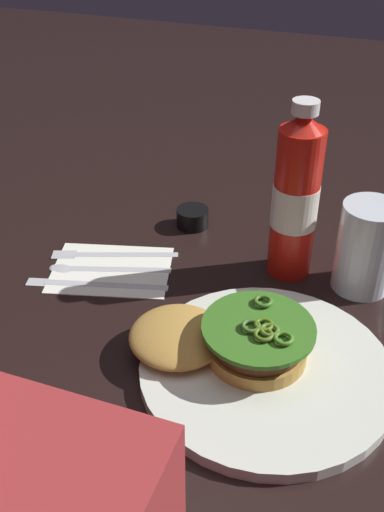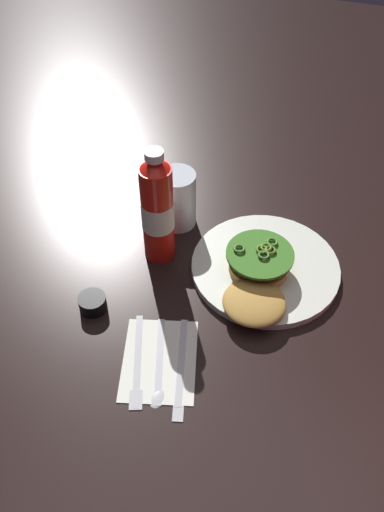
# 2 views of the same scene
# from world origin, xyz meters

# --- Properties ---
(ground_plane) EXTENTS (3.00, 3.00, 0.00)m
(ground_plane) POSITION_xyz_m (0.00, 0.00, 0.00)
(ground_plane) COLOR black
(dinner_plate) EXTENTS (0.30, 0.30, 0.02)m
(dinner_plate) POSITION_xyz_m (-0.10, 0.07, 0.01)
(dinner_plate) COLOR silver
(dinner_plate) RESTS_ON ground_plane
(burger_sandwich) EXTENTS (0.22, 0.14, 0.05)m
(burger_sandwich) POSITION_xyz_m (-0.05, 0.06, 0.04)
(burger_sandwich) COLOR #B78A3D
(burger_sandwich) RESTS_ON dinner_plate
(ketchup_bottle) EXTENTS (0.06, 0.06, 0.26)m
(ketchup_bottle) POSITION_xyz_m (-0.08, -0.15, 0.12)
(ketchup_bottle) COLOR red
(ketchup_bottle) RESTS_ON ground_plane
(water_glass) EXTENTS (0.08, 0.08, 0.13)m
(water_glass) POSITION_xyz_m (-0.18, -0.14, 0.06)
(water_glass) COLOR silver
(water_glass) RESTS_ON ground_plane
(condiment_cup) EXTENTS (0.05, 0.05, 0.03)m
(condiment_cup) POSITION_xyz_m (0.10, -0.22, 0.02)
(condiment_cup) COLOR black
(condiment_cup) RESTS_ON ground_plane
(napkin) EXTENTS (0.20, 0.17, 0.00)m
(napkin) POSITION_xyz_m (0.17, -0.06, 0.00)
(napkin) COLOR white
(napkin) RESTS_ON ground_plane
(fork_utensil) EXTENTS (0.19, 0.08, 0.00)m
(fork_utensil) POSITION_xyz_m (0.20, -0.09, 0.00)
(fork_utensil) COLOR silver
(fork_utensil) RESTS_ON napkin
(spoon_utensil) EXTENTS (0.18, 0.07, 0.00)m
(spoon_utensil) POSITION_xyz_m (0.20, -0.05, 0.00)
(spoon_utensil) COLOR silver
(spoon_utensil) RESTS_ON napkin
(butter_knife) EXTENTS (0.20, 0.07, 0.00)m
(butter_knife) POSITION_xyz_m (0.18, -0.01, 0.00)
(butter_knife) COLOR silver
(butter_knife) RESTS_ON napkin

